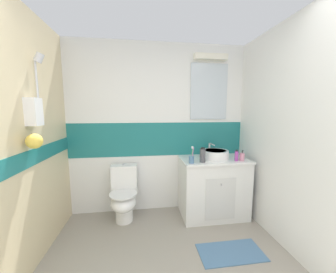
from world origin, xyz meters
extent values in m
cube|color=gray|center=(0.00, 1.20, -0.02)|extent=(3.20, 3.48, 0.04)
cube|color=white|center=(0.00, 2.45, 0.42)|extent=(3.20, 0.10, 0.85)
cube|color=#1E7272|center=(0.00, 2.45, 1.10)|extent=(3.20, 0.10, 0.50)
cube|color=white|center=(0.00, 2.45, 1.93)|extent=(3.20, 0.10, 1.15)
cube|color=silver|center=(0.76, 2.39, 1.81)|extent=(0.56, 0.02, 0.82)
cube|color=white|center=(0.76, 2.35, 2.30)|extent=(0.49, 0.10, 0.08)
cube|color=#1E7272|center=(-1.30, 1.20, 1.08)|extent=(0.01, 3.48, 0.16)
cube|color=white|center=(-1.25, 1.53, 1.51)|extent=(0.10, 0.14, 0.26)
cylinder|color=silver|center=(-1.27, 1.67, 1.77)|extent=(0.02, 0.02, 0.52)
cylinder|color=silver|center=(-1.23, 1.67, 2.04)|extent=(0.10, 0.07, 0.11)
sphere|color=#F2CC4C|center=(-1.21, 1.43, 1.25)|extent=(0.14, 0.14, 0.14)
cube|color=white|center=(1.35, 1.20, 1.25)|extent=(0.10, 3.48, 2.50)
cube|color=silver|center=(0.76, 2.12, 0.41)|extent=(0.92, 0.56, 0.82)
cube|color=white|center=(0.76, 2.11, 0.83)|extent=(0.94, 0.58, 0.03)
cube|color=silver|center=(0.76, 1.83, 0.37)|extent=(0.41, 0.01, 0.57)
cylinder|color=silver|center=(0.76, 1.82, 0.57)|extent=(0.02, 0.02, 0.03)
cylinder|color=white|center=(0.77, 2.11, 0.91)|extent=(0.38, 0.38, 0.12)
cylinder|color=#B3B3B8|center=(0.77, 2.11, 0.96)|extent=(0.31, 0.31, 0.01)
cylinder|color=silver|center=(0.77, 2.33, 0.94)|extent=(0.03, 0.03, 0.19)
cylinder|color=silver|center=(0.77, 2.22, 1.04)|extent=(0.02, 0.17, 0.02)
cylinder|color=white|center=(-0.51, 2.12, 0.09)|extent=(0.24, 0.24, 0.18)
ellipsoid|color=white|center=(-0.51, 2.08, 0.29)|extent=(0.34, 0.42, 0.22)
cylinder|color=white|center=(-0.51, 2.08, 0.41)|extent=(0.37, 0.37, 0.02)
cube|color=white|center=(-0.51, 2.29, 0.58)|extent=(0.36, 0.17, 0.35)
cylinder|color=silver|center=(-0.51, 2.29, 0.76)|extent=(0.04, 0.04, 0.02)
cylinder|color=#4C7299|center=(0.38, 1.91, 0.90)|extent=(0.07, 0.07, 0.09)
cylinder|color=#3FB259|center=(0.39, 1.92, 0.97)|extent=(0.02, 0.01, 0.18)
cube|color=white|center=(0.39, 1.92, 1.06)|extent=(0.01, 0.02, 0.03)
cylinder|color=#D872BF|center=(0.39, 1.91, 0.97)|extent=(0.02, 0.04, 0.18)
cube|color=white|center=(0.39, 1.91, 1.06)|extent=(0.01, 0.02, 0.03)
cylinder|color=pink|center=(1.09, 1.94, 0.90)|extent=(0.06, 0.06, 0.11)
cylinder|color=#262626|center=(1.09, 1.94, 0.97)|extent=(0.01, 0.01, 0.04)
cylinder|color=#262626|center=(1.09, 1.92, 0.99)|extent=(0.01, 0.02, 0.01)
cylinder|color=#4C4C51|center=(0.54, 1.94, 0.94)|extent=(0.07, 0.07, 0.18)
cylinder|color=black|center=(0.54, 1.94, 1.04)|extent=(0.05, 0.05, 0.02)
cylinder|color=#993F99|center=(1.01, 1.94, 0.92)|extent=(0.05, 0.05, 0.13)
cylinder|color=black|center=(1.01, 1.94, 0.99)|extent=(0.03, 0.03, 0.02)
cube|color=#4C7299|center=(0.68, 1.34, 0.01)|extent=(0.69, 0.35, 0.01)
camera|label=1|loc=(-0.25, -0.40, 1.52)|focal=20.16mm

